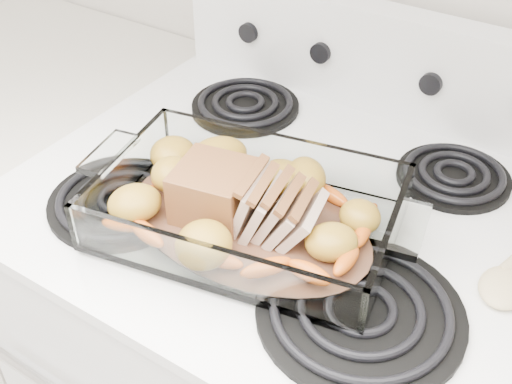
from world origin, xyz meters
The scene contains 5 objects.
electric_range centered at (0.00, 1.66, 0.48)m, with size 0.78×0.70×1.12m.
counter_left centered at (-0.67, 1.66, 0.47)m, with size 0.58×0.68×0.93m.
baking_dish centered at (0.00, 1.55, 0.96)m, with size 0.39×0.25×0.07m.
pork_roast centered at (-0.02, 1.55, 0.99)m, with size 0.20×0.10×0.08m.
roast_vegetables centered at (-0.01, 1.59, 0.97)m, with size 0.40×0.22×0.05m.
Camera 1 is at (0.36, 1.00, 1.52)m, focal length 45.00 mm.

